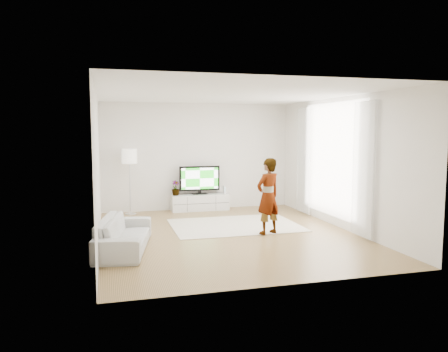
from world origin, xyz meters
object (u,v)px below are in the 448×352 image
object	(u,v)px
television	(200,179)
floor_lamp	(129,159)
sofa	(124,234)
media_console	(200,202)
rug	(235,225)
player	(268,196)

from	to	relation	value
television	floor_lamp	xyz separation A→B (m)	(-1.79, -0.09, 0.56)
sofa	media_console	bearing A→B (deg)	-20.57
rug	floor_lamp	world-z (taller)	floor_lamp
player	floor_lamp	world-z (taller)	floor_lamp
television	floor_lamp	size ratio (longest dim) A/B	0.65
sofa	rug	bearing A→B (deg)	-49.64
media_console	sofa	world-z (taller)	sofa
sofa	floor_lamp	xyz separation A→B (m)	(0.29, 3.32, 1.10)
rug	player	world-z (taller)	player
media_console	television	world-z (taller)	television
rug	television	bearing A→B (deg)	100.03
player	floor_lamp	xyz separation A→B (m)	(-2.56, 2.90, 0.60)
rug	player	distance (m)	1.29
rug	sofa	distance (m)	2.82
television	floor_lamp	distance (m)	1.88
player	rug	bearing A→B (deg)	-89.43
media_console	player	distance (m)	3.11
media_console	sofa	distance (m)	3.97
television	rug	size ratio (longest dim) A/B	0.39
rug	player	bearing A→B (deg)	-66.83
player	floor_lamp	bearing A→B (deg)	-71.15
rug	floor_lamp	distance (m)	3.21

